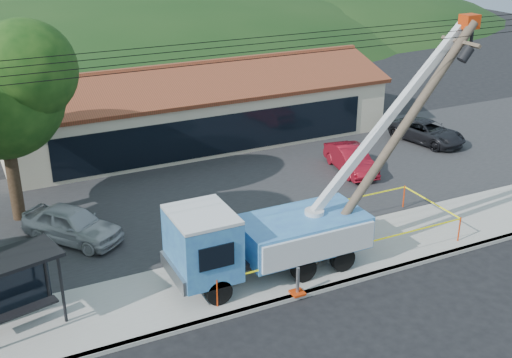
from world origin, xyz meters
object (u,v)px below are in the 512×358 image
object	(u,v)px
leaning_pole	(399,134)
bus_shelter	(15,273)
utility_truck	(266,234)
car_silver	(74,242)
car_dark	(426,144)
car_red	(350,173)

from	to	relation	value
leaning_pole	bus_shelter	xyz separation A→B (m)	(-14.09, 1.13, -2.91)
bus_shelter	utility_truck	bearing A→B (deg)	-18.14
leaning_pole	car_silver	bearing A→B (deg)	150.82
utility_truck	leaning_pole	xyz separation A→B (m)	(5.39, -0.45, 3.20)
leaning_pole	car_silver	distance (m)	13.95
car_dark	leaning_pole	bearing A→B (deg)	-148.43
utility_truck	car_dark	bearing A→B (deg)	30.68
leaning_pole	car_red	distance (m)	9.74
utility_truck	car_silver	bearing A→B (deg)	135.43
leaning_pole	car_dark	distance (m)	14.59
utility_truck	car_silver	world-z (taller)	utility_truck
car_dark	car_red	bearing A→B (deg)	-176.92
car_red	utility_truck	bearing A→B (deg)	-131.56
car_silver	car_dark	xyz separation A→B (m)	(21.25, 3.16, 0.00)
bus_shelter	leaning_pole	bearing A→B (deg)	-18.29
bus_shelter	car_red	world-z (taller)	bus_shelter
utility_truck	car_red	bearing A→B (deg)	39.85
car_silver	bus_shelter	bearing A→B (deg)	-156.09
utility_truck	car_dark	world-z (taller)	utility_truck
leaning_pole	car_dark	bearing A→B (deg)	43.91
car_silver	car_red	world-z (taller)	car_silver
car_red	car_dark	xyz separation A→B (m)	(6.59, 1.82, 0.00)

